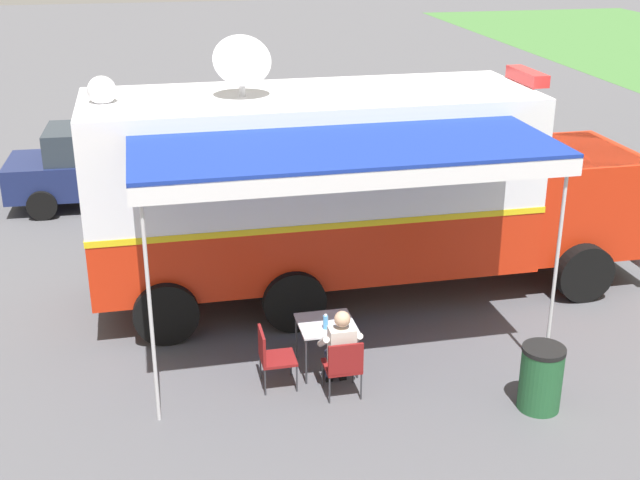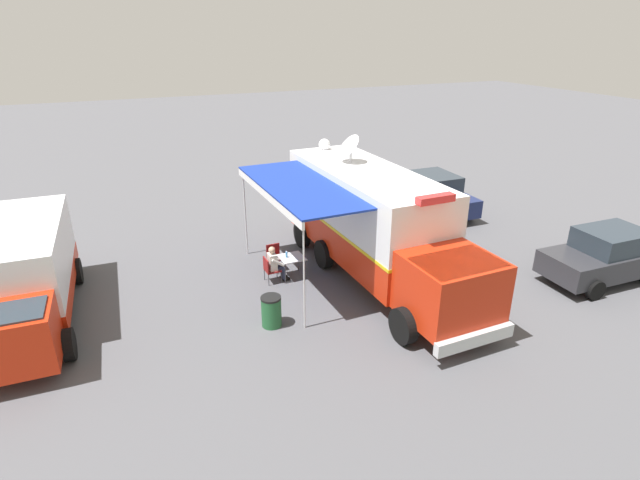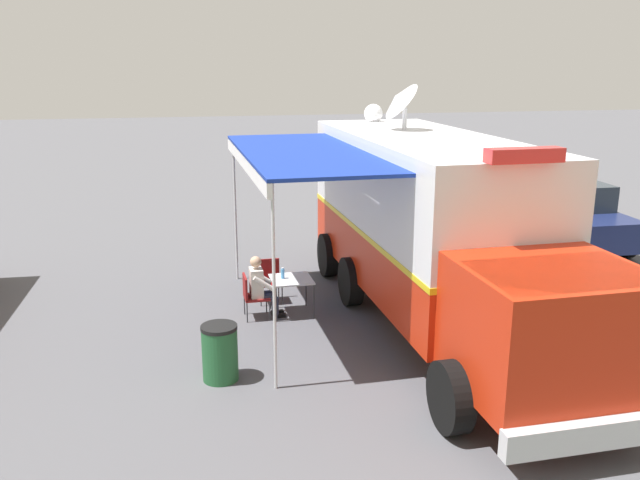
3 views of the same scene
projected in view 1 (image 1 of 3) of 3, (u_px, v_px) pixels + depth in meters
ground_plane at (311, 293)px, 14.39m from camera, size 100.00×100.00×0.00m
lot_stripe at (274, 216)px, 17.97m from camera, size 0.21×4.80×0.01m
command_truck at (355, 184)px, 13.78m from camera, size 5.00×9.54×4.53m
folding_table at (326, 327)px, 11.78m from camera, size 0.82×0.82×0.73m
water_bottle at (326, 322)px, 11.56m from camera, size 0.07×0.07×0.22m
folding_chair_at_table at (344, 364)px, 11.13m from camera, size 0.49×0.49×0.87m
folding_chair_beside_table at (271, 354)px, 11.38m from camera, size 0.49×0.49×0.87m
seated_responder at (340, 348)px, 11.24m from camera, size 0.67×0.56×1.25m
trash_bin at (541, 378)px, 10.90m from camera, size 0.57×0.57×0.91m
car_behind_truck at (103, 165)px, 18.50m from camera, size 2.09×4.24×1.76m
car_far_corner at (416, 134)px, 21.03m from camera, size 4.25×2.12×1.76m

